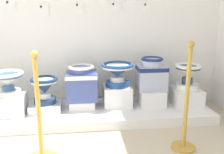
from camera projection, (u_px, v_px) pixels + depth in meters
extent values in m
cube|color=white|center=(103.00, 112.00, 3.22)|extent=(2.67, 0.82, 0.12)
cube|color=white|center=(10.00, 105.00, 2.99)|extent=(0.36, 0.32, 0.23)
cylinder|color=white|center=(9.00, 93.00, 2.95)|extent=(0.27, 0.27, 0.06)
cylinder|color=#305B98|center=(8.00, 88.00, 2.94)|extent=(0.13, 0.13, 0.05)
cone|color=white|center=(7.00, 80.00, 2.91)|extent=(0.35, 0.35, 0.14)
cylinder|color=#305B98|center=(7.00, 75.00, 2.90)|extent=(0.34, 0.34, 0.03)
torus|color=white|center=(7.00, 74.00, 2.90)|extent=(0.36, 0.36, 0.04)
cylinder|color=#305B98|center=(7.00, 74.00, 2.90)|extent=(0.25, 0.25, 0.01)
cube|color=white|center=(46.00, 107.00, 3.11)|extent=(0.37, 0.31, 0.10)
cylinder|color=navy|center=(45.00, 100.00, 3.09)|extent=(0.26, 0.26, 0.06)
cylinder|color=white|center=(45.00, 95.00, 3.07)|extent=(0.14, 0.14, 0.06)
cone|color=navy|center=(44.00, 86.00, 3.05)|extent=(0.31, 0.31, 0.17)
cylinder|color=white|center=(44.00, 81.00, 3.03)|extent=(0.30, 0.30, 0.03)
torus|color=navy|center=(44.00, 79.00, 3.03)|extent=(0.32, 0.32, 0.04)
cylinder|color=white|center=(44.00, 80.00, 3.03)|extent=(0.22, 0.22, 0.01)
cube|color=white|center=(82.00, 103.00, 3.23)|extent=(0.31, 0.31, 0.10)
cube|color=#3F5093|center=(82.00, 86.00, 3.18)|extent=(0.37, 0.34, 0.35)
cube|color=white|center=(81.00, 75.00, 3.15)|extent=(0.38, 0.35, 0.05)
cylinder|color=#3F5093|center=(81.00, 70.00, 3.13)|extent=(0.29, 0.29, 0.06)
torus|color=white|center=(81.00, 67.00, 3.12)|extent=(0.31, 0.31, 0.04)
cube|color=white|center=(117.00, 96.00, 3.26)|extent=(0.35, 0.29, 0.26)
cylinder|color=navy|center=(117.00, 84.00, 3.22)|extent=(0.30, 0.30, 0.06)
cylinder|color=white|center=(117.00, 79.00, 3.21)|extent=(0.18, 0.18, 0.06)
cone|color=navy|center=(117.00, 71.00, 3.18)|extent=(0.39, 0.39, 0.15)
cylinder|color=white|center=(117.00, 67.00, 3.17)|extent=(0.39, 0.39, 0.03)
torus|color=navy|center=(117.00, 65.00, 3.17)|extent=(0.40, 0.40, 0.04)
cylinder|color=white|center=(117.00, 65.00, 3.17)|extent=(0.28, 0.28, 0.01)
cube|color=white|center=(151.00, 96.00, 3.34)|extent=(0.32, 0.36, 0.20)
cube|color=#AEB7D6|center=(151.00, 78.00, 3.27)|extent=(0.36, 0.27, 0.31)
cube|color=navy|center=(152.00, 68.00, 3.24)|extent=(0.37, 0.28, 0.05)
cylinder|color=#AEB7D6|center=(152.00, 62.00, 3.22)|extent=(0.25, 0.25, 0.09)
torus|color=navy|center=(152.00, 59.00, 3.21)|extent=(0.28, 0.28, 0.04)
cube|color=white|center=(186.00, 97.00, 3.31)|extent=(0.34, 0.39, 0.21)
cylinder|color=white|center=(187.00, 86.00, 3.27)|extent=(0.29, 0.29, 0.07)
cylinder|color=navy|center=(187.00, 80.00, 3.25)|extent=(0.14, 0.14, 0.08)
cone|color=white|center=(188.00, 72.00, 3.23)|extent=(0.31, 0.31, 0.15)
cylinder|color=navy|center=(188.00, 67.00, 3.21)|extent=(0.31, 0.31, 0.03)
torus|color=white|center=(188.00, 66.00, 3.21)|extent=(0.33, 0.33, 0.04)
cylinder|color=navy|center=(188.00, 66.00, 3.21)|extent=(0.22, 0.22, 0.01)
cube|color=white|center=(11.00, 6.00, 3.18)|extent=(0.12, 0.01, 0.13)
cube|color=slate|center=(7.00, 2.00, 3.17)|extent=(0.02, 0.01, 0.02)
cube|color=white|center=(44.00, 10.00, 3.24)|extent=(0.11, 0.01, 0.15)
cube|color=slate|center=(41.00, 7.00, 3.23)|extent=(0.02, 0.01, 0.02)
cube|color=white|center=(80.00, 8.00, 3.29)|extent=(0.10, 0.01, 0.15)
cube|color=slate|center=(77.00, 5.00, 3.27)|extent=(0.02, 0.01, 0.02)
cube|color=white|center=(116.00, 7.00, 3.33)|extent=(0.14, 0.01, 0.12)
cube|color=#5B9E4C|center=(113.00, 4.00, 3.32)|extent=(0.02, 0.01, 0.02)
cube|color=white|center=(147.00, 8.00, 3.38)|extent=(0.09, 0.01, 0.15)
cube|color=slate|center=(145.00, 4.00, 3.37)|extent=(0.02, 0.01, 0.02)
cylinder|color=gold|center=(38.00, 110.00, 2.18)|extent=(0.04, 0.04, 0.90)
sphere|color=gold|center=(34.00, 54.00, 2.06)|extent=(0.06, 0.06, 0.06)
cylinder|color=gold|center=(183.00, 147.00, 2.48)|extent=(0.23, 0.23, 0.02)
cylinder|color=gold|center=(187.00, 99.00, 2.37)|extent=(0.04, 0.04, 0.95)
sphere|color=gold|center=(191.00, 44.00, 2.24)|extent=(0.06, 0.06, 0.06)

